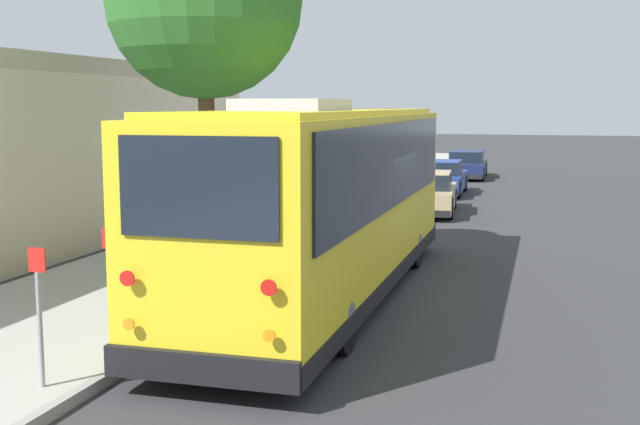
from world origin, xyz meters
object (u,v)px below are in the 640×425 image
shuttle_bus (327,193)px  parked_sedan_blue (441,179)px  sign_post_far (111,287)px  parked_sedan_tan (427,194)px  parked_sedan_navy (467,165)px  sign_post_near (39,316)px

shuttle_bus → parked_sedan_blue: size_ratio=2.49×
parked_sedan_blue → sign_post_far: 21.39m
parked_sedan_tan → parked_sedan_navy: size_ratio=0.94×
parked_sedan_blue → shuttle_bus: bearing=179.8°
parked_sedan_tan → parked_sedan_navy: 12.80m
shuttle_bus → sign_post_far: bearing=155.5°
shuttle_bus → parked_sedan_navy: shuttle_bus is taller
shuttle_bus → parked_sedan_navy: size_ratio=2.30×
parked_sedan_tan → parked_sedan_blue: size_ratio=1.02×
shuttle_bus → sign_post_near: shuttle_bus is taller
shuttle_bus → sign_post_near: bearing=161.6°
parked_sedan_navy → sign_post_near: sign_post_near is taller
sign_post_far → shuttle_bus: bearing=-23.9°
sign_post_near → parked_sedan_blue: bearing=-3.5°
shuttle_bus → parked_sedan_blue: shuttle_bus is taller
parked_sedan_blue → parked_sedan_navy: (7.28, -0.18, -0.01)m
parked_sedan_tan → parked_sedan_navy: bearing=-4.2°
parked_sedan_tan → sign_post_far: 15.91m
shuttle_bus → parked_sedan_navy: (24.53, 0.21, -1.28)m
parked_sedan_tan → sign_post_near: sign_post_near is taller
parked_sedan_tan → parked_sedan_blue: 5.54m
shuttle_bus → parked_sedan_blue: bearing=0.7°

